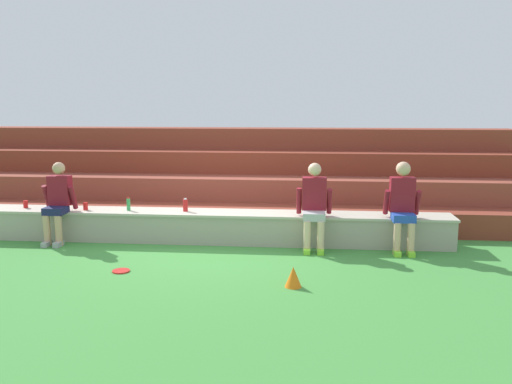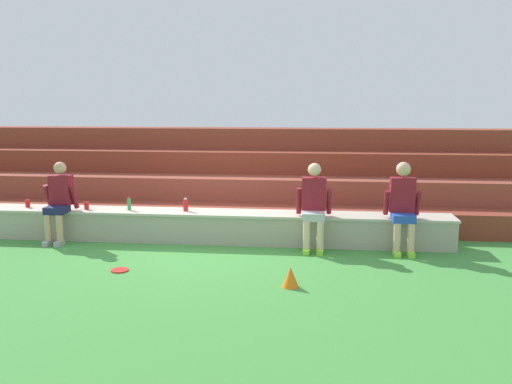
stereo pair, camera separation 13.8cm
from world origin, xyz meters
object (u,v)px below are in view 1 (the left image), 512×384
at_px(person_center, 403,204).
at_px(sports_cone, 293,277).
at_px(person_left_of_center, 314,204).
at_px(water_bottle_center_gap, 185,205).
at_px(frisbee, 121,271).
at_px(person_far_left, 58,200).
at_px(plastic_cup_right_end, 86,206).
at_px(plastic_cup_middle, 26,204).
at_px(water_bottle_mid_left, 128,204).

distance_m(person_center, sports_cone, 2.52).
xyz_separation_m(person_left_of_center, person_center, (1.36, -0.00, 0.02)).
bearing_deg(water_bottle_center_gap, frisbee, -107.09).
distance_m(person_far_left, sports_cone, 4.37).
height_order(person_far_left, person_center, person_center).
xyz_separation_m(plastic_cup_right_end, plastic_cup_middle, (-1.11, 0.08, -0.00)).
distance_m(water_bottle_mid_left, plastic_cup_right_end, 0.74).
bearing_deg(person_far_left, plastic_cup_middle, 157.29).
bearing_deg(sports_cone, plastic_cup_right_end, 150.22).
distance_m(plastic_cup_right_end, plastic_cup_middle, 1.11).
relative_size(person_center, plastic_cup_middle, 10.96).
xyz_separation_m(plastic_cup_right_end, frisbee, (1.18, -1.65, -0.56)).
bearing_deg(person_center, sports_cone, -132.16).
height_order(person_center, frisbee, person_center).
xyz_separation_m(plastic_cup_middle, sports_cone, (4.67, -2.12, -0.44)).
distance_m(person_center, frisbee, 4.33).
xyz_separation_m(water_bottle_center_gap, frisbee, (-0.53, -1.71, -0.60)).
height_order(person_far_left, plastic_cup_middle, person_far_left).
relative_size(plastic_cup_middle, frisbee, 0.53).
xyz_separation_m(person_center, frisbee, (-4.02, -1.43, -0.74)).
relative_size(person_center, plastic_cup_right_end, 10.82).
distance_m(person_far_left, frisbee, 2.22).
bearing_deg(plastic_cup_middle, person_center, -2.78).
bearing_deg(sports_cone, water_bottle_center_gap, 131.54).
bearing_deg(plastic_cup_right_end, sports_cone, -29.78).
height_order(person_left_of_center, plastic_cup_middle, person_left_of_center).
bearing_deg(plastic_cup_middle, frisbee, -37.17).
relative_size(plastic_cup_right_end, sports_cone, 0.49).
bearing_deg(person_center, water_bottle_center_gap, 175.38).
bearing_deg(water_bottle_mid_left, water_bottle_center_gap, 1.89).
relative_size(water_bottle_mid_left, sports_cone, 0.85).
distance_m(plastic_cup_middle, sports_cone, 5.14).
distance_m(person_far_left, person_center, 5.57).
distance_m(person_center, water_bottle_mid_left, 4.47).
bearing_deg(frisbee, person_left_of_center, 28.22).
bearing_deg(water_bottle_center_gap, plastic_cup_right_end, -178.07).
xyz_separation_m(person_left_of_center, plastic_cup_right_end, (-3.84, 0.22, -0.16)).
relative_size(person_far_left, sports_cone, 5.05).
xyz_separation_m(person_center, water_bottle_mid_left, (-4.46, 0.25, -0.14)).
bearing_deg(plastic_cup_middle, sports_cone, -24.43).
xyz_separation_m(person_far_left, frisbee, (1.55, -1.42, -0.70)).
bearing_deg(person_center, person_left_of_center, 179.98).
relative_size(water_bottle_center_gap, frisbee, 0.91).
bearing_deg(plastic_cup_right_end, water_bottle_mid_left, 1.97).
distance_m(person_far_left, water_bottle_center_gap, 2.10).
distance_m(person_center, plastic_cup_right_end, 5.21).
xyz_separation_m(person_far_left, water_bottle_center_gap, (2.08, 0.28, -0.10)).
relative_size(person_left_of_center, plastic_cup_right_end, 10.54).
height_order(water_bottle_center_gap, plastic_cup_right_end, water_bottle_center_gap).
bearing_deg(person_left_of_center, sports_cone, -98.67).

